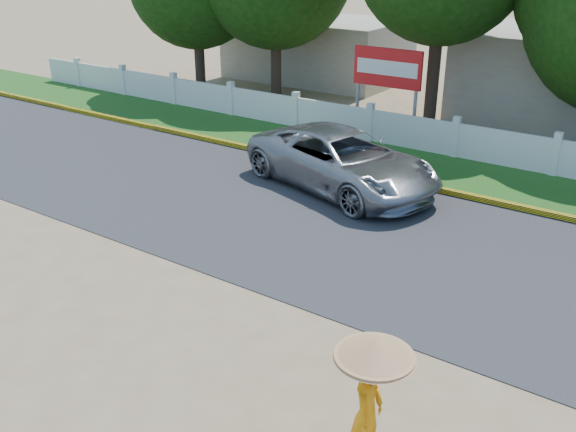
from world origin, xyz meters
name	(u,v)px	position (x,y,z in m)	size (l,w,h in m)	color
ground	(226,317)	(0.00, 0.00, 0.00)	(120.00, 120.00, 0.00)	#9E8460
road	(348,231)	(0.00, 4.50, 0.01)	(60.00, 7.00, 0.02)	#38383A
grass_verge	(435,169)	(0.00, 9.75, 0.01)	(60.00, 3.50, 0.03)	#2D601E
curb	(411,184)	(0.00, 8.05, 0.08)	(40.00, 0.18, 0.16)	yellow
fence	(455,140)	(0.00, 11.20, 0.55)	(40.00, 0.10, 1.10)	silver
building_far	(317,49)	(-10.00, 19.00, 1.40)	(8.00, 5.00, 2.80)	#B7AD99
vehicle	(342,160)	(-1.56, 6.86, 0.80)	(2.66, 5.77, 1.60)	gray
monk_with_parasol	(371,384)	(3.77, -1.63, 1.25)	(1.05, 1.05, 1.92)	orange
billboard	(387,72)	(-3.00, 12.30, 2.14)	(2.50, 0.13, 2.95)	gray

